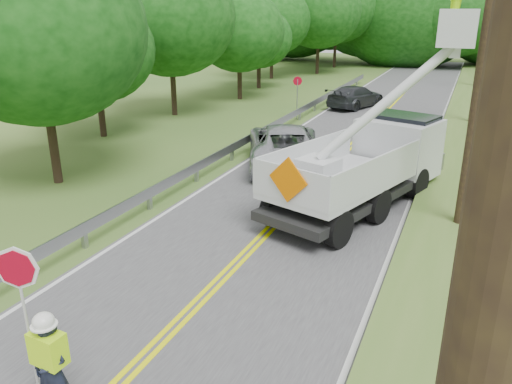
% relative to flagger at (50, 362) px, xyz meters
% --- Properties ---
extents(road, '(7.20, 96.00, 0.03)m').
position_rel_flagger_xyz_m(road, '(0.44, 14.84, -1.00)').
color(road, '#444346').
rests_on(road, ground).
extents(guardrail, '(0.18, 48.00, 0.77)m').
position_rel_flagger_xyz_m(guardrail, '(-3.58, 15.75, -0.46)').
color(guardrail, '#94969A').
rests_on(guardrail, ground).
extents(utility_poles, '(1.60, 43.30, 10.00)m').
position_rel_flagger_xyz_m(utility_poles, '(5.44, 17.85, 4.26)').
color(utility_poles, black).
rests_on(utility_poles, ground).
extents(treeline_left, '(10.87, 57.47, 9.95)m').
position_rel_flagger_xyz_m(treeline_left, '(-10.00, 31.27, 4.35)').
color(treeline_left, '#332319').
rests_on(treeline_left, ground).
extents(treeline_horizon, '(58.23, 15.44, 12.44)m').
position_rel_flagger_xyz_m(treeline_horizon, '(1.84, 56.96, 4.49)').
color(treeline_horizon, '#0D3F0D').
rests_on(treeline_horizon, ground).
extents(flagger, '(1.10, 0.45, 2.78)m').
position_rel_flagger_xyz_m(flagger, '(0.00, 0.00, 0.00)').
color(flagger, '#191E33').
rests_on(flagger, road).
extents(bucket_truck, '(5.15, 7.80, 7.18)m').
position_rel_flagger_xyz_m(bucket_truck, '(2.81, 11.37, 0.60)').
color(bucket_truck, black).
rests_on(bucket_truck, road).
extents(suv_silver, '(4.99, 6.70, 1.69)m').
position_rel_flagger_xyz_m(suv_silver, '(-1.39, 14.09, -0.15)').
color(suv_silver, '#B6B7BD').
rests_on(suv_silver, road).
extents(suv_darkgrey, '(3.36, 5.16, 1.39)m').
position_rel_flagger_xyz_m(suv_darkgrey, '(-1.59, 28.03, -0.30)').
color(suv_darkgrey, '#323539').
rests_on(suv_darkgrey, road).
extents(stop_sign_permanent, '(0.49, 0.24, 2.46)m').
position_rel_flagger_xyz_m(stop_sign_permanent, '(-3.87, 22.93, 0.61)').
color(stop_sign_permanent, '#94969A').
rests_on(stop_sign_permanent, ground).
extents(yard_sign, '(0.45, 0.04, 0.65)m').
position_rel_flagger_xyz_m(yard_sign, '(6.54, 5.93, -0.55)').
color(yard_sign, white).
rests_on(yard_sign, ground).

